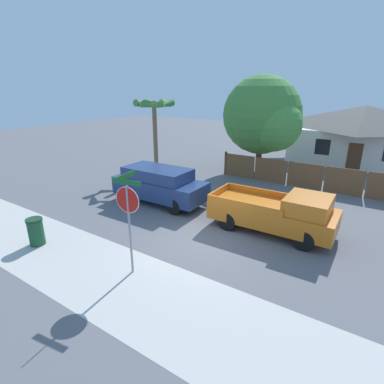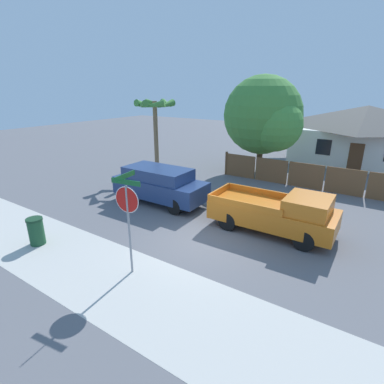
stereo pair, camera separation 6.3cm
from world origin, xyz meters
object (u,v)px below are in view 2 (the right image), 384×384
(house, at_px, (364,134))
(trash_bin, at_px, (36,231))
(red_suv, at_px, (160,184))
(orange_pickup, at_px, (277,213))
(oak_tree, at_px, (265,117))
(stop_sign, at_px, (127,207))
(palm_tree, at_px, (155,111))

(house, height_order, trash_bin, house)
(red_suv, distance_m, orange_pickup, 6.03)
(orange_pickup, relative_size, trash_bin, 4.73)
(house, bearing_deg, orange_pickup, -95.32)
(oak_tree, distance_m, stop_sign, 13.58)
(oak_tree, bearing_deg, palm_tree, -142.98)
(house, bearing_deg, trash_bin, -111.84)
(orange_pickup, distance_m, trash_bin, 9.23)
(stop_sign, bearing_deg, oak_tree, 85.53)
(red_suv, bearing_deg, house, 63.60)
(palm_tree, height_order, red_suv, palm_tree)
(orange_pickup, bearing_deg, oak_tree, 114.33)
(stop_sign, bearing_deg, orange_pickup, 52.80)
(oak_tree, relative_size, red_suv, 1.33)
(red_suv, bearing_deg, oak_tree, 74.40)
(palm_tree, xyz_separation_m, trash_bin, (2.40, -9.82, -3.65))
(oak_tree, xyz_separation_m, trash_bin, (-3.28, -14.11, -3.22))
(palm_tree, distance_m, red_suv, 6.14)
(palm_tree, xyz_separation_m, red_suv, (3.47, -3.94, -3.18))
(palm_tree, bearing_deg, stop_sign, -54.18)
(oak_tree, relative_size, stop_sign, 1.97)
(red_suv, height_order, stop_sign, stop_sign)
(oak_tree, bearing_deg, orange_pickup, -65.09)
(house, relative_size, trash_bin, 9.79)
(palm_tree, xyz_separation_m, stop_sign, (6.63, -9.18, -1.94))
(orange_pickup, bearing_deg, trash_bin, -140.92)
(house, relative_size, red_suv, 2.12)
(stop_sign, bearing_deg, red_suv, 112.53)
(orange_pickup, relative_size, stop_sign, 1.51)
(house, bearing_deg, stop_sign, -101.78)
(house, xyz_separation_m, stop_sign, (-4.31, -20.66, -0.01))
(oak_tree, distance_m, orange_pickup, 9.51)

